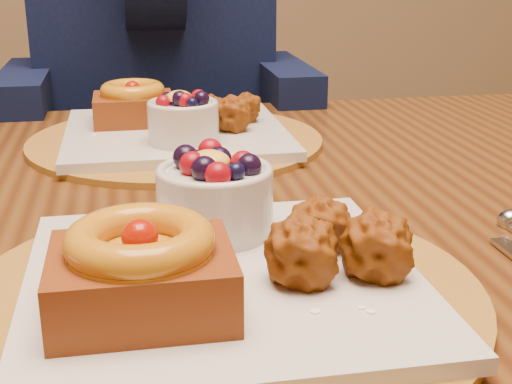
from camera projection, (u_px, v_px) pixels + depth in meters
dining_table at (195, 268)px, 0.75m from camera, size 1.60×0.90×0.76m
place_setting_near at (217, 261)px, 0.52m from camera, size 0.38×0.38×0.09m
place_setting_far at (174, 127)px, 0.92m from camera, size 0.38×0.38×0.08m
chair_far at (155, 211)px, 1.55m from camera, size 0.48×0.48×0.82m
diner at (152, 9)px, 1.28m from camera, size 0.51×0.49×0.84m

